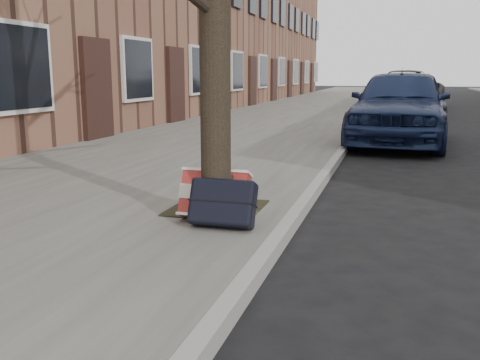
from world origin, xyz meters
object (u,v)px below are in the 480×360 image
(suitcase_navy, at_px, (223,202))
(car_near_mid, at_px, (406,95))
(car_near_front, at_px, (401,106))
(suitcase_red, at_px, (215,195))

(suitcase_navy, relative_size, car_near_mid, 0.13)
(car_near_front, height_order, car_near_mid, car_near_front)
(suitcase_red, xyz_separation_m, car_near_front, (1.58, 6.94, 0.42))
(car_near_front, bearing_deg, suitcase_red, -98.62)
(suitcase_red, height_order, suitcase_navy, suitcase_red)
(suitcase_navy, bearing_deg, car_near_mid, 83.74)
(car_near_front, xyz_separation_m, car_near_mid, (0.21, 8.07, -0.07))
(suitcase_red, bearing_deg, suitcase_navy, -55.24)
(suitcase_navy, xyz_separation_m, car_near_front, (1.44, 7.13, 0.43))
(suitcase_red, xyz_separation_m, car_near_mid, (1.80, 15.01, 0.35))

